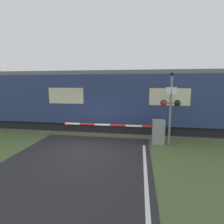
% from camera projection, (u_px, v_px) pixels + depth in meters
% --- Properties ---
extents(ground_plane, '(80.00, 80.00, 0.00)m').
position_uv_depth(ground_plane, '(87.00, 150.00, 8.02)').
color(ground_plane, '#4C6033').
extents(track_bed, '(36.00, 3.20, 0.13)m').
position_uv_depth(track_bed, '(104.00, 128.00, 11.90)').
color(track_bed, '#666056').
rests_on(track_bed, ground_plane).
extents(train, '(21.93, 2.75, 3.79)m').
position_uv_depth(train, '(74.00, 100.00, 11.92)').
color(train, black).
rests_on(train, ground_plane).
extents(crossing_barrier, '(5.31, 0.44, 1.24)m').
position_uv_depth(crossing_barrier, '(150.00, 131.00, 8.83)').
color(crossing_barrier, gray).
rests_on(crossing_barrier, ground_plane).
extents(signal_post, '(0.94, 0.26, 3.56)m').
position_uv_depth(signal_post, '(171.00, 105.00, 8.40)').
color(signal_post, gray).
rests_on(signal_post, ground_plane).
extents(catenary_pole, '(0.20, 1.90, 6.17)m').
position_uv_depth(catenary_pole, '(0.00, 81.00, 15.33)').
color(catenary_pole, slate).
rests_on(catenary_pole, ground_plane).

